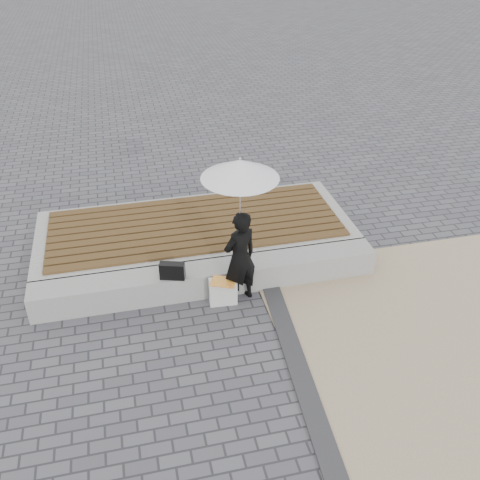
{
  "coord_description": "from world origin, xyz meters",
  "views": [
    {
      "loc": [
        -1.01,
        -4.66,
        4.94
      ],
      "look_at": [
        0.39,
        1.28,
        1.0
      ],
      "focal_mm": 40.75,
      "sensor_mm": 36.0,
      "label": 1
    }
  ],
  "objects_px": {
    "woman": "(240,258)",
    "canvas_tote": "(223,291)",
    "handbag": "(172,271)",
    "seating_ledge": "(209,278)",
    "parasol": "(240,169)"
  },
  "relations": [
    {
      "from": "parasol",
      "to": "handbag",
      "type": "distance_m",
      "value": 1.78
    },
    {
      "from": "woman",
      "to": "parasol",
      "type": "height_order",
      "value": "parasol"
    },
    {
      "from": "seating_ledge",
      "to": "canvas_tote",
      "type": "height_order",
      "value": "canvas_tote"
    },
    {
      "from": "seating_ledge",
      "to": "handbag",
      "type": "distance_m",
      "value": 0.64
    },
    {
      "from": "woman",
      "to": "handbag",
      "type": "height_order",
      "value": "woman"
    },
    {
      "from": "seating_ledge",
      "to": "parasol",
      "type": "xyz_separation_m",
      "value": [
        0.39,
        -0.32,
        1.84
      ]
    },
    {
      "from": "woman",
      "to": "handbag",
      "type": "relative_size",
      "value": 4.1
    },
    {
      "from": "woman",
      "to": "seating_ledge",
      "type": "bearing_deg",
      "value": -62.11
    },
    {
      "from": "woman",
      "to": "canvas_tote",
      "type": "xyz_separation_m",
      "value": [
        -0.25,
        -0.04,
        -0.51
      ]
    },
    {
      "from": "parasol",
      "to": "canvas_tote",
      "type": "relative_size",
      "value": 3.13
    },
    {
      "from": "woman",
      "to": "handbag",
      "type": "bearing_deg",
      "value": -33.28
    },
    {
      "from": "woman",
      "to": "parasol",
      "type": "bearing_deg",
      "value": -22.85
    },
    {
      "from": "woman",
      "to": "canvas_tote",
      "type": "height_order",
      "value": "woman"
    },
    {
      "from": "parasol",
      "to": "handbag",
      "type": "relative_size",
      "value": 3.66
    },
    {
      "from": "woman",
      "to": "canvas_tote",
      "type": "distance_m",
      "value": 0.57
    }
  ]
}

